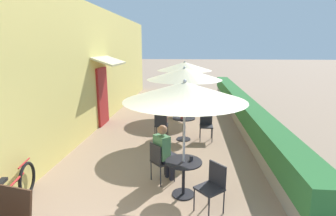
{
  "coord_description": "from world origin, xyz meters",
  "views": [
    {
      "loc": [
        0.84,
        -2.49,
        2.82
      ],
      "look_at": [
        0.15,
        5.27,
        1.0
      ],
      "focal_mm": 28.0,
      "sensor_mm": 36.0,
      "label": 1
    }
  ],
  "objects_px": {
    "coffee_cup_near": "(191,158)",
    "patio_umbrella_far": "(185,66)",
    "patio_umbrella_near": "(185,91)",
    "cafe_chair_mid_right": "(161,124)",
    "coffee_cup_mid": "(182,117)",
    "patio_umbrella_mid": "(184,74)",
    "patio_table_near": "(184,172)",
    "cafe_chair_near_right": "(213,184)",
    "cafe_chair_far_left": "(197,101)",
    "seated_patron_mid_right": "(162,117)",
    "patio_table_far": "(184,104)",
    "cafe_chair_far_right": "(170,105)",
    "patio_table_mid": "(184,125)",
    "cafe_chair_mid_left": "(206,123)",
    "cafe_chair_near_left": "(160,159)",
    "seated_patron_near_left": "(164,150)",
    "bicycle_leaning": "(13,193)"
  },
  "relations": [
    {
      "from": "cafe_chair_near_left",
      "to": "bicycle_leaning",
      "type": "distance_m",
      "value": 2.72
    },
    {
      "from": "coffee_cup_near",
      "to": "patio_umbrella_far",
      "type": "height_order",
      "value": "patio_umbrella_far"
    },
    {
      "from": "cafe_chair_mid_right",
      "to": "coffee_cup_mid",
      "type": "relative_size",
      "value": 9.67
    },
    {
      "from": "coffee_cup_mid",
      "to": "cafe_chair_far_right",
      "type": "relative_size",
      "value": 0.1
    },
    {
      "from": "patio_table_far",
      "to": "patio_umbrella_far",
      "type": "relative_size",
      "value": 0.31
    },
    {
      "from": "cafe_chair_near_left",
      "to": "cafe_chair_far_right",
      "type": "relative_size",
      "value": 1.0
    },
    {
      "from": "cafe_chair_near_right",
      "to": "cafe_chair_far_right",
      "type": "bearing_deg",
      "value": -30.37
    },
    {
      "from": "patio_table_mid",
      "to": "cafe_chair_near_right",
      "type": "bearing_deg",
      "value": -80.43
    },
    {
      "from": "coffee_cup_mid",
      "to": "seated_patron_mid_right",
      "type": "bearing_deg",
      "value": 165.76
    },
    {
      "from": "coffee_cup_near",
      "to": "cafe_chair_mid_right",
      "type": "distance_m",
      "value": 3.16
    },
    {
      "from": "seated_patron_near_left",
      "to": "patio_table_far",
      "type": "bearing_deg",
      "value": 135.71
    },
    {
      "from": "patio_table_near",
      "to": "cafe_chair_far_left",
      "type": "distance_m",
      "value": 6.62
    },
    {
      "from": "cafe_chair_mid_right",
      "to": "seated_patron_mid_right",
      "type": "xyz_separation_m",
      "value": [
        0.0,
        0.11,
        0.17
      ]
    },
    {
      "from": "patio_umbrella_mid",
      "to": "seated_patron_mid_right",
      "type": "distance_m",
      "value": 1.53
    },
    {
      "from": "seated_patron_near_left",
      "to": "patio_table_mid",
      "type": "relative_size",
      "value": 1.77
    },
    {
      "from": "patio_table_mid",
      "to": "cafe_chair_mid_left",
      "type": "relative_size",
      "value": 0.81
    },
    {
      "from": "patio_table_near",
      "to": "cafe_chair_far_right",
      "type": "height_order",
      "value": "cafe_chair_far_right"
    },
    {
      "from": "seated_patron_near_left",
      "to": "cafe_chair_mid_right",
      "type": "bearing_deg",
      "value": 146.25
    },
    {
      "from": "patio_umbrella_near",
      "to": "coffee_cup_near",
      "type": "distance_m",
      "value": 1.31
    },
    {
      "from": "cafe_chair_far_right",
      "to": "coffee_cup_mid",
      "type": "bearing_deg",
      "value": -108.06
    },
    {
      "from": "cafe_chair_near_left",
      "to": "cafe_chair_mid_right",
      "type": "distance_m",
      "value": 2.62
    },
    {
      "from": "patio_umbrella_near",
      "to": "patio_umbrella_far",
      "type": "xyz_separation_m",
      "value": [
        -0.17,
        6.2,
        0.0
      ]
    },
    {
      "from": "coffee_cup_near",
      "to": "cafe_chair_mid_left",
      "type": "relative_size",
      "value": 0.1
    },
    {
      "from": "patio_table_far",
      "to": "bicycle_leaning",
      "type": "distance_m",
      "value": 7.51
    },
    {
      "from": "cafe_chair_near_left",
      "to": "coffee_cup_near",
      "type": "relative_size",
      "value": 9.67
    },
    {
      "from": "coffee_cup_near",
      "to": "patio_umbrella_far",
      "type": "bearing_deg",
      "value": 92.94
    },
    {
      "from": "coffee_cup_near",
      "to": "cafe_chair_mid_right",
      "type": "xyz_separation_m",
      "value": [
        -0.93,
        3.02,
        -0.23
      ]
    },
    {
      "from": "patio_umbrella_mid",
      "to": "patio_umbrella_far",
      "type": "relative_size",
      "value": 1.0
    },
    {
      "from": "patio_table_near",
      "to": "coffee_cup_mid",
      "type": "distance_m",
      "value": 3.04
    },
    {
      "from": "cafe_chair_near_right",
      "to": "patio_umbrella_mid",
      "type": "height_order",
      "value": "patio_umbrella_mid"
    },
    {
      "from": "cafe_chair_mid_right",
      "to": "cafe_chair_far_left",
      "type": "xyz_separation_m",
      "value": [
        1.17,
        3.54,
        0.0
      ]
    },
    {
      "from": "coffee_cup_near",
      "to": "patio_umbrella_mid",
      "type": "relative_size",
      "value": 0.04
    },
    {
      "from": "cafe_chair_near_right",
      "to": "cafe_chair_mid_left",
      "type": "height_order",
      "value": "same"
    },
    {
      "from": "cafe_chair_near_right",
      "to": "patio_umbrella_far",
      "type": "distance_m",
      "value": 6.87
    },
    {
      "from": "patio_table_near",
      "to": "patio_umbrella_mid",
      "type": "distance_m",
      "value": 3.51
    },
    {
      "from": "seated_patron_mid_right",
      "to": "cafe_chair_far_left",
      "type": "bearing_deg",
      "value": 71.72
    },
    {
      "from": "cafe_chair_near_left",
      "to": "seated_patron_mid_right",
      "type": "height_order",
      "value": "seated_patron_mid_right"
    },
    {
      "from": "patio_umbrella_mid",
      "to": "cafe_chair_mid_right",
      "type": "xyz_separation_m",
      "value": [
        -0.69,
        -0.07,
        -1.53
      ]
    },
    {
      "from": "seated_patron_near_left",
      "to": "cafe_chair_far_right",
      "type": "height_order",
      "value": "seated_patron_near_left"
    },
    {
      "from": "coffee_cup_near",
      "to": "cafe_chair_mid_right",
      "type": "bearing_deg",
      "value": 107.1
    },
    {
      "from": "patio_table_near",
      "to": "cafe_chair_near_right",
      "type": "bearing_deg",
      "value": -42.04
    },
    {
      "from": "cafe_chair_mid_right",
      "to": "seated_patron_mid_right",
      "type": "height_order",
      "value": "seated_patron_mid_right"
    },
    {
      "from": "cafe_chair_mid_right",
      "to": "patio_umbrella_far",
      "type": "relative_size",
      "value": 0.38
    },
    {
      "from": "coffee_cup_near",
      "to": "bicycle_leaning",
      "type": "bearing_deg",
      "value": -164.65
    },
    {
      "from": "patio_table_mid",
      "to": "cafe_chair_mid_left",
      "type": "bearing_deg",
      "value": 5.71
    },
    {
      "from": "patio_table_near",
      "to": "bicycle_leaning",
      "type": "xyz_separation_m",
      "value": [
        -2.93,
        -0.78,
        -0.14
      ]
    },
    {
      "from": "cafe_chair_near_right",
      "to": "patio_umbrella_mid",
      "type": "distance_m",
      "value": 3.97
    },
    {
      "from": "coffee_cup_near",
      "to": "coffee_cup_mid",
      "type": "bearing_deg",
      "value": 95.62
    },
    {
      "from": "patio_umbrella_mid",
      "to": "cafe_chair_mid_left",
      "type": "xyz_separation_m",
      "value": [
        0.69,
        0.07,
        -1.53
      ]
    },
    {
      "from": "cafe_chair_mid_left",
      "to": "bicycle_leaning",
      "type": "height_order",
      "value": "cafe_chair_mid_left"
    }
  ]
}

